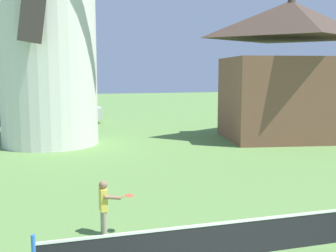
{
  "coord_description": "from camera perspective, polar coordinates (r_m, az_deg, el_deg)",
  "views": [
    {
      "loc": [
        -2.67,
        -3.66,
        3.28
      ],
      "look_at": [
        -0.47,
        3.9,
        2.24
      ],
      "focal_mm": 43.56,
      "sensor_mm": 36.0,
      "label": 1
    }
  ],
  "objects": [
    {
      "name": "parked_car_silver",
      "position": [
        27.14,
        -13.93,
        2.06
      ],
      "size": [
        4.33,
        1.89,
        1.56
      ],
      "color": "silver",
      "rests_on": "ground_plane"
    },
    {
      "name": "player_far",
      "position": [
        8.47,
        -8.84,
        -10.75
      ],
      "size": [
        0.71,
        0.42,
        1.13
      ],
      "color": "#9E937F",
      "rests_on": "ground_plane"
    },
    {
      "name": "tennis_net",
      "position": [
        6.52,
        5.11,
        -15.99
      ],
      "size": [
        5.03,
        0.06,
        1.1
      ],
      "color": "blue",
      "rests_on": "ground_plane"
    },
    {
      "name": "chapel",
      "position": [
        20.94,
        16.56,
        7.19
      ],
      "size": [
        7.0,
        5.63,
        7.6
      ],
      "color": "brown",
      "rests_on": "ground_plane"
    },
    {
      "name": "windmill",
      "position": [
        19.53,
        -16.66,
        15.92
      ],
      "size": [
        9.23,
        5.02,
        13.6
      ],
      "color": "silver",
      "rests_on": "ground_plane"
    }
  ]
}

